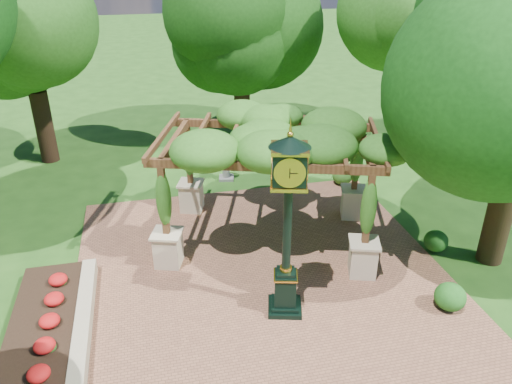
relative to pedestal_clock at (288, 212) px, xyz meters
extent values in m
plane|color=#1E4714|center=(-0.20, -0.20, -2.79)|extent=(120.00, 120.00, 0.00)
cube|color=brown|center=(-0.20, 0.80, -2.77)|extent=(10.00, 12.00, 0.04)
cube|color=#C6B793|center=(-4.80, 0.30, -2.59)|extent=(0.35, 5.00, 0.40)
cube|color=red|center=(-5.70, 0.30, -2.61)|extent=(1.50, 5.00, 0.36)
cube|color=black|center=(0.00, 0.00, -2.69)|extent=(1.00, 1.00, 0.12)
cube|color=black|center=(0.00, 0.00, -2.14)|extent=(0.62, 0.62, 0.92)
cube|color=gold|center=(0.00, 0.00, -1.73)|extent=(0.70, 0.70, 0.04)
cylinder|color=black|center=(0.00, 0.00, -0.40)|extent=(0.25, 0.25, 2.35)
cube|color=black|center=(0.00, 0.00, 1.13)|extent=(0.87, 0.87, 0.71)
cylinder|color=silver|center=(-0.09, -0.35, 1.13)|extent=(0.60, 0.18, 0.61)
cone|color=black|center=(0.00, 0.00, 1.69)|extent=(1.12, 1.12, 0.26)
sphere|color=gold|center=(0.00, 0.00, 1.84)|extent=(0.14, 0.14, 0.14)
cube|color=beige|center=(-2.65, 2.64, -2.27)|extent=(0.88, 0.88, 0.97)
cube|color=brown|center=(-2.65, 2.64, -0.73)|extent=(0.22, 0.22, 1.99)
cube|color=beige|center=(2.48, 0.98, -2.27)|extent=(0.88, 0.88, 0.97)
cube|color=brown|center=(2.48, 0.98, -0.73)|extent=(0.22, 0.22, 1.99)
cube|color=beige|center=(-1.65, 5.72, -2.27)|extent=(0.88, 0.88, 0.97)
cube|color=brown|center=(-1.65, 5.72, -0.73)|extent=(0.22, 0.22, 1.99)
cube|color=beige|center=(3.47, 4.06, -2.27)|extent=(0.88, 0.88, 0.97)
cube|color=brown|center=(3.47, 4.06, -0.73)|extent=(0.22, 0.22, 1.99)
cube|color=brown|center=(-0.08, 1.81, 0.35)|extent=(5.99, 2.07, 0.24)
cube|color=brown|center=(0.91, 4.89, 0.35)|extent=(5.99, 2.07, 0.24)
ellipsoid|color=#2B5E1B|center=(0.41, 3.35, 0.64)|extent=(7.14, 5.61, 1.08)
cube|color=gray|center=(-0.08, 7.95, -2.74)|extent=(0.66, 0.66, 0.10)
cylinder|color=gray|center=(-0.08, 7.95, -2.28)|extent=(0.33, 0.33, 0.91)
cylinder|color=gray|center=(-0.08, 7.95, -1.81)|extent=(0.62, 0.62, 0.05)
ellipsoid|color=#1D5718|center=(3.99, -0.87, -2.40)|extent=(0.84, 0.84, 0.69)
ellipsoid|color=#184A14|center=(5.06, 1.56, -2.43)|extent=(0.82, 0.82, 0.63)
ellipsoid|color=#2B5B1A|center=(4.10, 6.46, -2.41)|extent=(0.86, 0.86, 0.69)
cylinder|color=black|center=(-6.97, 11.45, -1.32)|extent=(0.71, 0.71, 2.94)
ellipsoid|color=#245217|center=(-6.97, 11.45, 2.46)|extent=(4.97, 4.97, 4.63)
cylinder|color=#331F14|center=(1.39, 12.03, -1.39)|extent=(0.71, 0.71, 2.81)
ellipsoid|color=#143A0E|center=(1.39, 12.03, 2.23)|extent=(5.16, 5.16, 4.43)
cylinder|color=#311E13|center=(8.12, 9.31, -0.88)|extent=(0.72, 0.72, 3.83)
cylinder|color=#332414|center=(6.36, 0.82, -1.24)|extent=(0.70, 0.70, 3.10)
camera|label=1|loc=(-2.89, -9.38, 5.41)|focal=35.00mm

